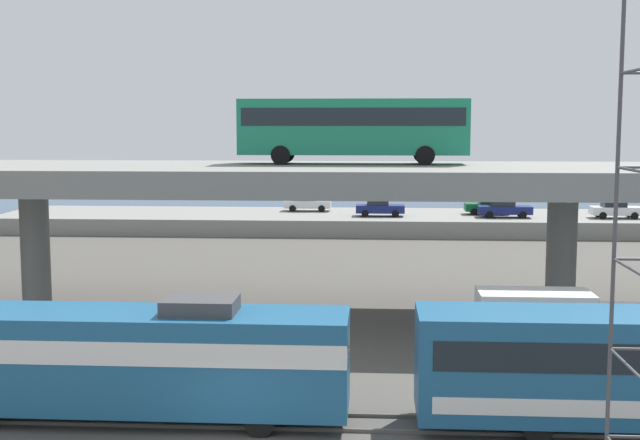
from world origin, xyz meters
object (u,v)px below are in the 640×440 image
(transit_bus_on_overpass, at_px, (354,125))
(parked_car_4, at_px, (307,203))
(parked_car_1, at_px, (380,208))
(train_locomotive, at_px, (105,355))
(parked_car_0, at_px, (487,206))
(parked_car_2, at_px, (616,210))
(service_truck_west, at_px, (556,326))
(parked_car_3, at_px, (504,209))

(transit_bus_on_overpass, xyz_separation_m, parked_car_4, (-5.31, 35.30, -7.52))
(transit_bus_on_overpass, bearing_deg, parked_car_1, 87.13)
(train_locomotive, height_order, parked_car_0, train_locomotive)
(train_locomotive, relative_size, parked_car_2, 3.61)
(service_truck_west, xyz_separation_m, parked_car_1, (-7.03, 41.70, 0.61))
(parked_car_0, bearing_deg, parked_car_4, -6.43)
(parked_car_2, xyz_separation_m, parked_car_3, (-9.69, -0.04, 0.00))
(service_truck_west, distance_m, parked_car_0, 43.97)
(service_truck_west, relative_size, parked_car_1, 1.57)
(service_truck_west, height_order, parked_car_2, service_truck_west)
(parked_car_1, xyz_separation_m, parked_car_2, (20.74, -0.27, 0.00))
(train_locomotive, xyz_separation_m, parked_car_3, (20.41, 48.90, 0.05))
(parked_car_3, bearing_deg, train_locomotive, -112.66)
(train_locomotive, bearing_deg, transit_bus_on_overpass, -113.44)
(parked_car_2, xyz_separation_m, parked_car_4, (-27.61, 4.33, 0.00))
(service_truck_west, xyz_separation_m, parked_car_4, (-13.90, 45.76, 0.61))
(service_truck_west, bearing_deg, parked_car_1, 99.57)
(service_truck_west, distance_m, parked_car_2, 43.65)
(parked_car_2, bearing_deg, parked_car_4, 171.09)
(service_truck_west, relative_size, parked_car_0, 1.68)
(parked_car_4, bearing_deg, transit_bus_on_overpass, -81.45)
(parked_car_3, xyz_separation_m, parked_car_4, (-17.92, 4.37, 0.00))
(train_locomotive, relative_size, parked_car_4, 3.58)
(parked_car_4, bearing_deg, parked_car_3, -13.71)
(transit_bus_on_overpass, bearing_deg, parked_car_3, 67.81)
(service_truck_west, bearing_deg, parked_car_0, 86.28)
(parked_car_2, height_order, parked_car_4, same)
(parked_car_0, relative_size, parked_car_2, 0.93)
(service_truck_west, height_order, parked_car_4, service_truck_west)
(transit_bus_on_overpass, relative_size, parked_car_3, 2.57)
(transit_bus_on_overpass, height_order, parked_car_2, transit_bus_on_overpass)
(transit_bus_on_overpass, relative_size, service_truck_west, 1.76)
(parked_car_1, xyz_separation_m, parked_car_3, (11.05, -0.31, 0.00))
(train_locomotive, bearing_deg, parked_car_1, -100.77)
(parked_car_0, distance_m, parked_car_4, 16.85)
(transit_bus_on_overpass, relative_size, parked_car_4, 2.71)
(transit_bus_on_overpass, distance_m, parked_car_0, 36.11)
(train_locomotive, height_order, parked_car_2, train_locomotive)
(train_locomotive, xyz_separation_m, service_truck_west, (16.39, 7.51, -0.56))
(parked_car_4, bearing_deg, service_truck_west, -73.11)
(parked_car_2, bearing_deg, train_locomotive, -121.59)
(parked_car_3, height_order, parked_car_4, same)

